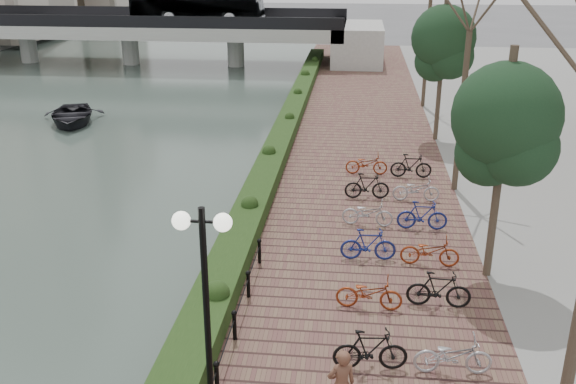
# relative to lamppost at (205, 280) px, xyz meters

# --- Properties ---
(river_water) EXTENTS (30.00, 130.00, 0.02)m
(river_water) POSITION_rel_lamppost_xyz_m (-16.62, 23.41, -3.97)
(river_water) COLOR #415149
(river_water) RESTS_ON ground
(promenade) EXTENTS (8.00, 75.00, 0.50)m
(promenade) POSITION_rel_lamppost_xyz_m (2.38, 15.91, -3.73)
(promenade) COLOR brown
(promenade) RESTS_ON ground
(hedge) EXTENTS (1.10, 56.00, 0.60)m
(hedge) POSITION_rel_lamppost_xyz_m (-1.02, 18.41, -3.18)
(hedge) COLOR #1A3112
(hedge) RESTS_ON promenade
(lamppost) EXTENTS (1.02, 0.32, 4.82)m
(lamppost) POSITION_rel_lamppost_xyz_m (0.00, 0.00, 0.00)
(lamppost) COLOR black
(lamppost) RESTS_ON promenade
(bicycle_parking) EXTENTS (2.40, 17.32, 1.00)m
(bicycle_parking) POSITION_rel_lamppost_xyz_m (3.87, 7.91, -3.01)
(bicycle_parking) COLOR #A8A7AC
(bicycle_parking) RESTS_ON promenade
(street_trees) EXTENTS (3.20, 37.12, 6.80)m
(street_trees) POSITION_rel_lamppost_xyz_m (6.38, 11.09, -0.30)
(street_trees) COLOR #362720
(street_trees) RESTS_ON promenade
(bridge) EXTENTS (36.00, 10.77, 6.50)m
(bridge) POSITION_rel_lamppost_xyz_m (-15.40, 43.41, -0.61)
(bridge) COLOR #A8A7A2
(bridge) RESTS_ON ground
(boat) EXTENTS (4.72, 5.58, 0.98)m
(boat) POSITION_rel_lamppost_xyz_m (-13.37, 24.01, -3.47)
(boat) COLOR black
(boat) RESTS_ON river_water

